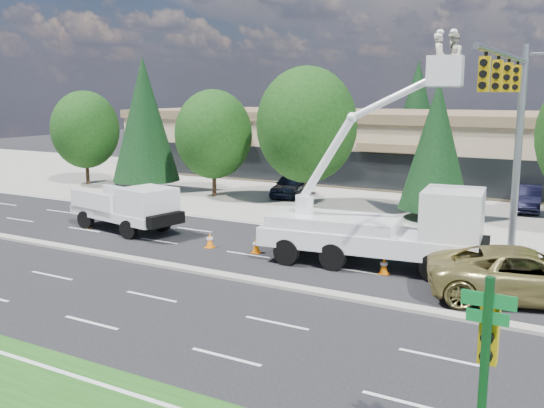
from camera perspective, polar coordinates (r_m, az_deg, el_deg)
The scene contains 22 objects.
ground at distance 24.13m, azimuth -6.31°, elevation -6.50°, with size 140.00×140.00×0.00m, color black.
concrete_apron at distance 41.58m, azimuth 9.99°, elevation 0.58°, with size 140.00×22.00×0.01m, color gray.
road_median at distance 24.11m, azimuth -6.32°, elevation -6.37°, with size 120.00×0.55×0.12m, color gray.
strip_mall at distance 50.68m, azimuth 13.91°, elevation 5.40°, with size 50.40×15.40×5.50m.
tree_front_a at distance 49.07m, azimuth -17.18°, elevation 6.70°, with size 5.18×5.18×7.19m.
tree_front_b at distance 44.87m, azimuth -11.91°, elevation 7.80°, with size 4.84×4.84×9.54m.
tree_front_c at distance 41.21m, azimuth -5.54°, elevation 6.54°, with size 5.23×5.23×7.25m.
tree_front_d at distance 37.59m, azimuth 3.29°, elevation 7.44°, with size 6.23×6.23×8.64m.
tree_front_e at distance 34.86m, azimuth 15.20°, elevation 5.41°, with size 3.95×3.95×7.78m.
tree_back_a at distance 68.42m, azimuth 2.02°, elevation 9.03°, with size 5.05×5.05×9.95m.
tree_back_b at distance 63.19m, azimuth 13.49°, elevation 8.78°, with size 5.20×5.20×10.25m.
signal_mast at distance 25.98m, azimuth 21.80°, elevation 7.61°, with size 2.76×10.16×9.00m.
street_sign_pole at distance 11.34m, azimuth 19.46°, elevation -13.89°, with size 0.90×0.44×4.00m.
utility_pickup at distance 31.75m, azimuth -13.29°, elevation -0.78°, with size 6.57×3.40×2.40m.
bucket_truck at distance 24.71m, azimuth 10.92°, elevation -1.44°, with size 9.05×3.70×9.31m.
traffic_cone_a at distance 33.25m, azimuth -17.01°, elevation -1.59°, with size 0.40×0.40×0.70m.
traffic_cone_b at distance 27.95m, azimuth -5.87°, elevation -3.42°, with size 0.40×0.40×0.70m.
traffic_cone_c at distance 26.89m, azimuth -1.51°, elevation -3.92°, with size 0.40×0.40×0.70m.
traffic_cone_d at distance 24.21m, azimuth 10.49°, elevation -5.72°, with size 0.40×0.40×0.70m.
minivan at distance 22.43m, azimuth 22.74°, elevation -6.19°, with size 2.99×6.49×1.80m, color olive.
parked_car_west at distance 41.47m, azimuth 1.76°, elevation 1.79°, with size 1.84×4.56×1.56m, color black.
parked_car_east at distance 39.56m, azimuth 22.84°, elevation 0.52°, with size 1.61×4.61×1.52m, color black.
Camera 1 is at (13.59, -18.67, 7.00)m, focal length 40.00 mm.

